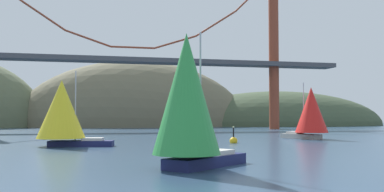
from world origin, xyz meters
The scene contains 7 objects.
headland_right centered at (60.00, 135.00, 0.00)m, with size 85.94×44.00×26.24m, color #425138.
headland_center centered at (5.00, 135.00, 0.00)m, with size 82.27×44.00×46.49m, color #6B664C.
suspension_bridge centered at (0.00, 95.00, 20.22)m, with size 116.05×6.00×44.47m.
sailboat_yellow_sail centered at (-14.04, 38.83, 4.48)m, with size 10.13×7.05×9.56m.
sailboat_red_spinnaker centered at (24.58, 46.48, 4.54)m, with size 6.89×9.33×9.38m.
sailboat_green_sail centered at (-3.68, 12.97, 5.13)m, with size 9.20×8.52×10.24m.
channel_buoy centered at (9.01, 39.98, 0.37)m, with size 1.10×1.10×2.64m.
Camera 1 is at (-10.53, -17.15, 3.91)m, focal length 39.90 mm.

